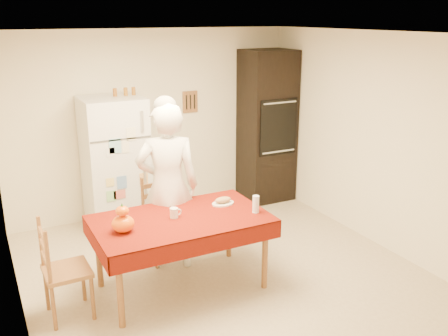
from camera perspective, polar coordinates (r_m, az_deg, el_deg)
floor at (r=5.39m, az=0.57°, el=-12.52°), size 4.50×4.50×0.00m
room_shell at (r=4.80m, az=0.62°, el=4.56°), size 4.02×4.52×2.51m
refrigerator at (r=6.48m, az=-12.31°, el=0.45°), size 0.75×0.74×1.70m
oven_cabinet at (r=7.34m, az=4.93°, el=4.76°), size 0.70×0.62×2.20m
dining_table at (r=4.95m, az=-4.97°, el=-6.43°), size 1.70×1.00×0.76m
chair_far at (r=5.68m, az=-7.09°, el=-5.36°), size 0.44×0.42×0.95m
chair_left at (r=4.78m, az=-18.35°, el=-10.68°), size 0.41×0.43×0.95m
seated_woman at (r=5.33m, az=-6.44°, el=-2.18°), size 0.77×0.62×1.83m
coffee_mug at (r=4.92m, az=-5.74°, el=-5.13°), size 0.08×0.08×0.10m
pumpkin_lower at (r=4.67m, az=-11.47°, el=-6.25°), size 0.21×0.21×0.16m
pumpkin_upper at (r=4.62m, az=-11.56°, el=-4.83°), size 0.12×0.12×0.09m
wine_glass at (r=5.02m, az=3.65°, el=-4.14°), size 0.07×0.07×0.18m
bread_plate at (r=5.24m, az=-0.12°, el=-4.08°), size 0.24×0.24×0.02m
bread_loaf at (r=5.22m, az=-0.12°, el=-3.67°), size 0.18×0.10×0.06m
spice_jar_left at (r=6.35m, az=-12.35°, el=8.45°), size 0.05×0.05×0.10m
spice_jar_mid at (r=6.39m, az=-11.18°, el=8.56°), size 0.05×0.05×0.10m
spice_jar_right at (r=6.41m, az=-10.30°, el=8.65°), size 0.05×0.05×0.10m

